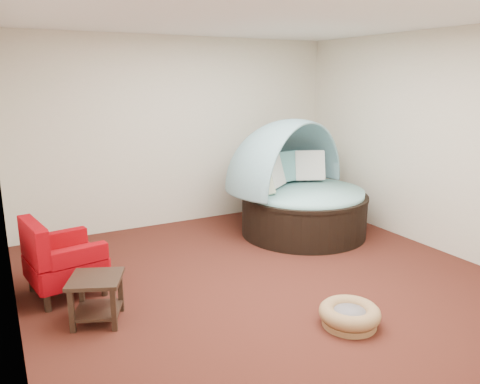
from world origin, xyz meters
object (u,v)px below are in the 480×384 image
canopy_daybed (298,181)px  pet_basket (350,315)px  red_armchair (60,260)px  side_table (97,293)px

canopy_daybed → pet_basket: canopy_daybed is taller
pet_basket → canopy_daybed: bearing=65.4°
pet_basket → red_armchair: 2.93m
red_armchair → pet_basket: bearing=-49.7°
pet_basket → side_table: bearing=150.1°
pet_basket → red_armchair: bearing=139.5°
red_armchair → side_table: red_armchair is taller
pet_basket → side_table: (-2.01, 1.16, 0.18)m
canopy_daybed → red_armchair: canopy_daybed is taller
canopy_daybed → pet_basket: bearing=-136.4°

